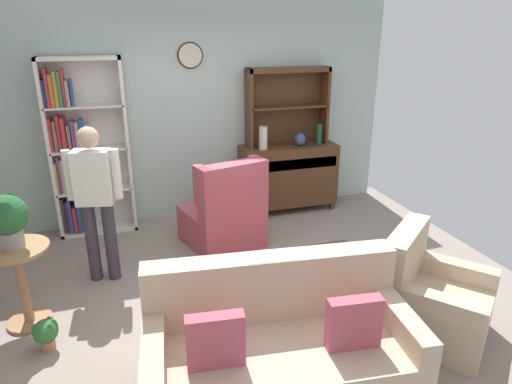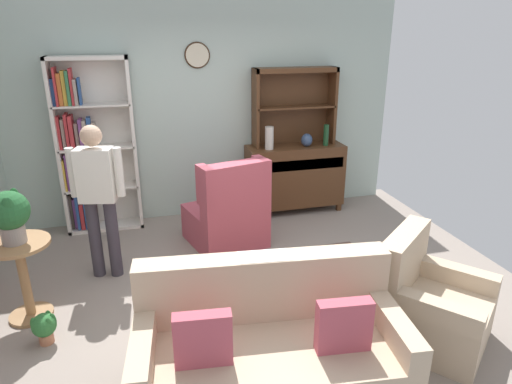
% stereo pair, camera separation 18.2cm
% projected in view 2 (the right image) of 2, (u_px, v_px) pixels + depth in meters
% --- Properties ---
extents(ground_plane, '(5.40, 4.60, 0.02)m').
position_uv_depth(ground_plane, '(251.00, 293.00, 4.31)').
color(ground_plane, gray).
extents(wall_back, '(5.00, 0.09, 2.80)m').
position_uv_depth(wall_back, '(210.00, 109.00, 5.75)').
color(wall_back, '#ADC1B7').
rests_on(wall_back, ground_plane).
extents(area_rug, '(2.40, 2.09, 0.01)m').
position_uv_depth(area_rug, '(281.00, 306.00, 4.09)').
color(area_rug, brown).
rests_on(area_rug, ground_plane).
extents(bookshelf, '(0.90, 0.30, 2.10)m').
position_uv_depth(bookshelf, '(90.00, 148.00, 5.35)').
color(bookshelf, silver).
rests_on(bookshelf, ground_plane).
extents(sideboard, '(1.30, 0.45, 0.92)m').
position_uv_depth(sideboard, '(295.00, 175.00, 6.08)').
color(sideboard, '#4C2D19').
rests_on(sideboard, ground_plane).
extents(sideboard_hutch, '(1.10, 0.26, 1.00)m').
position_uv_depth(sideboard_hutch, '(294.00, 96.00, 5.82)').
color(sideboard_hutch, '#4C2D19').
rests_on(sideboard_hutch, sideboard).
extents(vase_tall, '(0.11, 0.11, 0.29)m').
position_uv_depth(vase_tall, '(269.00, 138.00, 5.72)').
color(vase_tall, beige).
rests_on(vase_tall, sideboard).
extents(vase_round, '(0.15, 0.15, 0.17)m').
position_uv_depth(vase_round, '(307.00, 140.00, 5.88)').
color(vase_round, '#33476B').
rests_on(vase_round, sideboard).
extents(bottle_wine, '(0.07, 0.07, 0.28)m').
position_uv_depth(bottle_wine, '(326.00, 135.00, 5.91)').
color(bottle_wine, '#194223').
rests_on(bottle_wine, sideboard).
extents(couch_floral, '(1.88, 1.05, 0.90)m').
position_uv_depth(couch_floral, '(270.00, 351.00, 3.07)').
color(couch_floral, '#C6AD8E').
rests_on(couch_floral, ground_plane).
extents(armchair_floral, '(1.07, 1.08, 0.88)m').
position_uv_depth(armchair_floral, '(429.00, 307.00, 3.59)').
color(armchair_floral, '#C6AD8E').
rests_on(armchair_floral, ground_plane).
extents(wingback_chair, '(0.96, 0.97, 1.05)m').
position_uv_depth(wingback_chair, '(228.00, 214.00, 5.12)').
color(wingback_chair, '#B74C5B').
rests_on(wingback_chair, ground_plane).
extents(plant_stand, '(0.52, 0.52, 0.72)m').
position_uv_depth(plant_stand, '(23.00, 272.00, 3.80)').
color(plant_stand, '#997047').
rests_on(plant_stand, ground_plane).
extents(potted_plant_large, '(0.32, 0.32, 0.45)m').
position_uv_depth(potted_plant_large, '(9.00, 213.00, 3.61)').
color(potted_plant_large, gray).
rests_on(potted_plant_large, plant_stand).
extents(potted_plant_small, '(0.19, 0.19, 0.27)m').
position_uv_depth(potted_plant_small, '(45.00, 326.00, 3.57)').
color(potted_plant_small, '#AD6B4C').
rests_on(potted_plant_small, ground_plane).
extents(person_reading, '(0.52, 0.27, 1.56)m').
position_uv_depth(person_reading, '(98.00, 192.00, 4.31)').
color(person_reading, '#38333D').
rests_on(person_reading, ground_plane).
extents(coffee_table, '(0.80, 0.50, 0.42)m').
position_uv_depth(coffee_table, '(239.00, 283.00, 3.80)').
color(coffee_table, '#4C2D19').
rests_on(coffee_table, ground_plane).
extents(book_stack, '(0.17, 0.16, 0.10)m').
position_uv_depth(book_stack, '(221.00, 270.00, 3.78)').
color(book_stack, '#337247').
rests_on(book_stack, coffee_table).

